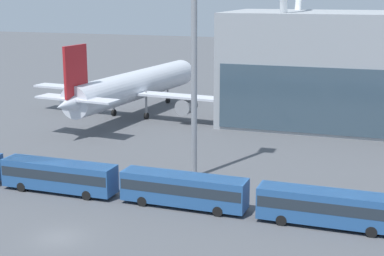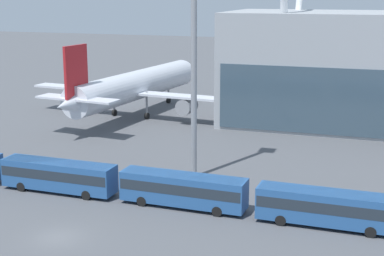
# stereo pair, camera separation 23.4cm
# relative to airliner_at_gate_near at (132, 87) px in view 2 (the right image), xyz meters

# --- Properties ---
(ground_plane) EXTENTS (440.00, 440.00, 0.00)m
(ground_plane) POSITION_rel_airliner_at_gate_near_xyz_m (14.60, -48.05, -5.12)
(ground_plane) COLOR #515459
(airliner_at_gate_near) EXTENTS (37.67, 41.90, 13.36)m
(airliner_at_gate_near) POSITION_rel_airliner_at_gate_near_xyz_m (0.00, 0.00, 0.00)
(airliner_at_gate_near) COLOR silver
(airliner_at_gate_near) RESTS_ON ground_plane
(shuttle_bus_1) EXTENTS (12.74, 2.90, 3.31)m
(shuttle_bus_1) POSITION_rel_airliner_at_gate_near_xyz_m (8.44, -37.56, -3.17)
(shuttle_bus_1) COLOR #285693
(shuttle_bus_1) RESTS_ON ground_plane
(shuttle_bus_2) EXTENTS (12.77, 3.04, 3.31)m
(shuttle_bus_2) POSITION_rel_airliner_at_gate_near_xyz_m (22.40, -37.56, -3.17)
(shuttle_bus_2) COLOR #285693
(shuttle_bus_2) RESTS_ON ground_plane
(shuttle_bus_3) EXTENTS (12.74, 2.90, 3.31)m
(shuttle_bus_3) POSITION_rel_airliner_at_gate_near_xyz_m (36.37, -38.01, -3.17)
(shuttle_bus_3) COLOR #285693
(shuttle_bus_3) RESTS_ON ground_plane
(floodlight_mast) EXTENTS (2.07, 2.07, 31.88)m
(floodlight_mast) POSITION_rel_airliner_at_gate_near_xyz_m (20.36, -28.13, 12.78)
(floodlight_mast) COLOR gray
(floodlight_mast) RESTS_ON ground_plane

